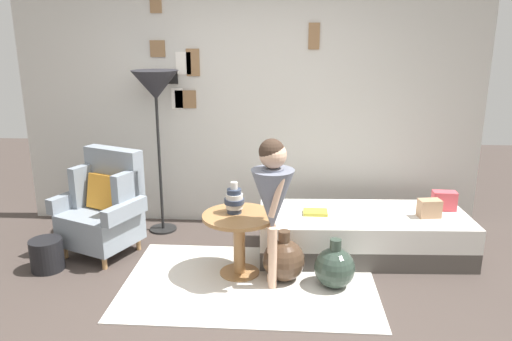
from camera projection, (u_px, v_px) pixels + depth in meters
ground_plane at (227, 317)px, 3.57m from camera, size 12.00×12.00×0.00m
gallery_wall at (248, 103)px, 5.09m from camera, size 4.80×0.12×2.60m
rug at (250, 282)px, 4.06m from camera, size 2.07×1.35×0.01m
armchair at (105, 207)px, 4.54m from camera, size 0.89×0.79×0.97m
daybed at (362, 234)px, 4.55m from camera, size 1.93×0.88×0.40m
pillow_head at (444, 201)px, 4.57m from camera, size 0.22×0.13×0.18m
pillow_mid at (429, 208)px, 4.39m from camera, size 0.21×0.15×0.16m
side_table at (239, 231)px, 4.11m from camera, size 0.62×0.62×0.54m
vase_striped at (234, 200)px, 4.08m from camera, size 0.17×0.17×0.27m
floor_lamp at (156, 91)px, 4.76m from camera, size 0.46×0.46×1.66m
person_child at (273, 193)px, 3.81m from camera, size 0.34×0.34×1.23m
book_on_daybed at (315, 212)px, 4.49m from camera, size 0.22×0.16×0.03m
demijohn_near at (284, 260)px, 4.07m from camera, size 0.35×0.35×0.44m
demijohn_far at (335, 267)px, 3.96m from camera, size 0.33×0.33×0.42m
magazine_basket at (47, 255)px, 4.25m from camera, size 0.28×0.28×0.28m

